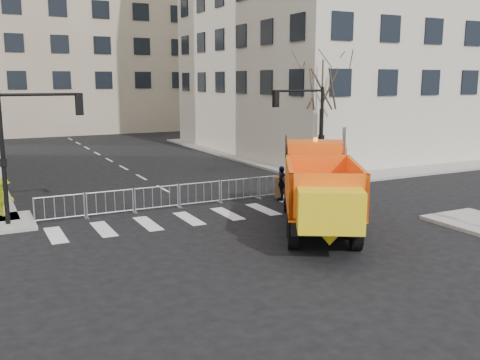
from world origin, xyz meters
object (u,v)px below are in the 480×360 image
worker (4,197)px  plow_truck (319,187)px  newspaper_box (294,183)px  cop_b (323,178)px  cop_c (282,183)px  cop_a (316,188)px

worker → plow_truck: bearing=-78.4°
plow_truck → newspaper_box: bearing=6.3°
plow_truck → cop_b: plow_truck is taller
plow_truck → cop_c: (1.48, 5.13, -0.88)m
plow_truck → newspaper_box: plow_truck is taller
cop_b → newspaper_box: 1.66m
cop_b → newspaper_box: (-1.65, 0.19, -0.12)m
plow_truck → cop_a: (2.12, 3.19, -0.82)m
worker → cop_c: bearing=-54.3°
cop_b → cop_c: 2.70m
cop_a → plow_truck: bearing=33.5°
cop_a → newspaper_box: bearing=-122.2°
plow_truck → worker: (-10.75, 7.37, -0.78)m
cop_c → cop_b: bearing=140.6°
plow_truck → cop_b: bearing=-7.0°
cop_b → worker: (-14.91, 1.93, 0.14)m
cop_a → worker: (-12.87, 4.18, 0.04)m
worker → newspaper_box: (13.26, -1.75, -0.25)m
cop_a → cop_b: 3.04m
cop_c → worker: size_ratio=1.05×
cop_b → worker: worker is taller
worker → newspaper_box: bearing=-51.5°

